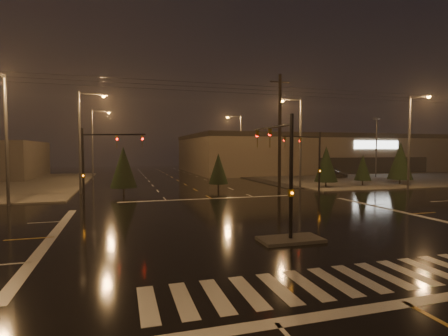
# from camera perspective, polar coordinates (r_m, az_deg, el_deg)

# --- Properties ---
(ground) EXTENTS (140.00, 140.00, 0.00)m
(ground) POSITION_cam_1_polar(r_m,az_deg,el_deg) (20.72, 5.66, -9.07)
(ground) COLOR black
(ground) RESTS_ON ground
(sidewalk_ne) EXTENTS (36.00, 36.00, 0.12)m
(sidewalk_ne) POSITION_cam_1_polar(r_m,az_deg,el_deg) (61.76, 21.13, -1.16)
(sidewalk_ne) COLOR #403E39
(sidewalk_ne) RESTS_ON ground
(median_island) EXTENTS (3.00, 1.60, 0.15)m
(median_island) POSITION_cam_1_polar(r_m,az_deg,el_deg) (17.16, 10.80, -11.39)
(median_island) COLOR #403E39
(median_island) RESTS_ON ground
(crosswalk) EXTENTS (15.00, 2.60, 0.01)m
(crosswalk) POSITION_cam_1_polar(r_m,az_deg,el_deg) (13.14, 21.28, -16.41)
(crosswalk) COLOR beige
(crosswalk) RESTS_ON ground
(stop_bar_near) EXTENTS (16.00, 0.50, 0.01)m
(stop_bar_near) POSITION_cam_1_polar(r_m,az_deg,el_deg) (11.73, 27.62, -18.96)
(stop_bar_near) COLOR beige
(stop_bar_near) RESTS_ON ground
(stop_bar_far) EXTENTS (16.00, 0.50, 0.01)m
(stop_bar_far) POSITION_cam_1_polar(r_m,az_deg,el_deg) (31.03, -2.05, -5.01)
(stop_bar_far) COLOR beige
(stop_bar_far) RESTS_ON ground
(parking_lot) EXTENTS (50.00, 24.00, 0.08)m
(parking_lot) POSITION_cam_1_polar(r_m,az_deg,el_deg) (63.44, 25.82, -1.17)
(parking_lot) COLOR black
(parking_lot) RESTS_ON ground
(retail_building) EXTENTS (60.20, 28.30, 7.20)m
(retail_building) POSITION_cam_1_polar(r_m,az_deg,el_deg) (77.54, 16.90, 2.51)
(retail_building) COLOR #6C5C4D
(retail_building) RESTS_ON ground
(signal_mast_median) EXTENTS (0.25, 4.59, 6.00)m
(signal_mast_median) POSITION_cam_1_polar(r_m,az_deg,el_deg) (17.47, 9.52, 1.08)
(signal_mast_median) COLOR black
(signal_mast_median) RESTS_ON ground
(signal_mast_ne) EXTENTS (4.84, 1.86, 6.00)m
(signal_mast_ne) POSITION_cam_1_polar(r_m,az_deg,el_deg) (33.61, 14.21, 2.00)
(signal_mast_ne) COLOR black
(signal_mast_ne) RESTS_ON ground
(signal_mast_nw) EXTENTS (4.84, 1.86, 6.00)m
(signal_mast_nw) POSITION_cam_1_polar(r_m,az_deg,el_deg) (28.96, -20.14, 1.76)
(signal_mast_nw) COLOR black
(signal_mast_nw) RESTS_ON ground
(streetlight_1) EXTENTS (2.77, 0.32, 10.00)m
(streetlight_1) POSITION_cam_1_polar(r_m,az_deg,el_deg) (36.96, -22.05, 5.07)
(streetlight_1) COLOR #38383A
(streetlight_1) RESTS_ON ground
(streetlight_2) EXTENTS (2.77, 0.32, 10.00)m
(streetlight_2) POSITION_cam_1_polar(r_m,az_deg,el_deg) (52.90, -20.38, 4.41)
(streetlight_2) COLOR #38383A
(streetlight_2) RESTS_ON ground
(streetlight_3) EXTENTS (2.77, 0.32, 10.00)m
(streetlight_3) POSITION_cam_1_polar(r_m,az_deg,el_deg) (39.57, 12.01, 5.07)
(streetlight_3) COLOR #38383A
(streetlight_3) RESTS_ON ground
(streetlight_4) EXTENTS (2.77, 0.32, 10.00)m
(streetlight_4) POSITION_cam_1_polar(r_m,az_deg,el_deg) (57.93, 2.50, 4.46)
(streetlight_4) COLOR #38383A
(streetlight_4) RESTS_ON ground
(streetlight_5) EXTENTS (0.32, 2.77, 10.00)m
(streetlight_5) POSITION_cam_1_polar(r_m,az_deg,el_deg) (31.12, -32.17, 5.26)
(streetlight_5) COLOR #38383A
(streetlight_5) RESTS_ON ground
(streetlight_6) EXTENTS (0.32, 2.77, 10.00)m
(streetlight_6) POSITION_cam_1_polar(r_m,az_deg,el_deg) (42.17, 28.31, 4.65)
(streetlight_6) COLOR #38383A
(streetlight_6) RESTS_ON ground
(utility_pole_1) EXTENTS (2.20, 0.32, 12.00)m
(utility_pole_1) POSITION_cam_1_polar(r_m,az_deg,el_deg) (36.36, 9.09, 5.81)
(utility_pole_1) COLOR black
(utility_pole_1) RESTS_ON ground
(conifer_0) EXTENTS (2.58, 2.58, 4.74)m
(conifer_0) POSITION_cam_1_polar(r_m,az_deg,el_deg) (41.26, 16.33, 0.64)
(conifer_0) COLOR black
(conifer_0) RESTS_ON ground
(conifer_1) EXTENTS (1.95, 1.95, 3.75)m
(conifer_1) POSITION_cam_1_polar(r_m,az_deg,el_deg) (44.51, 21.72, 0.08)
(conifer_1) COLOR black
(conifer_1) RESTS_ON ground
(conifer_2) EXTENTS (2.93, 2.93, 5.28)m
(conifer_2) POSITION_cam_1_polar(r_m,az_deg,el_deg) (47.96, 26.84, 1.08)
(conifer_2) COLOR black
(conifer_2) RESTS_ON ground
(conifer_3) EXTENTS (2.53, 2.53, 4.65)m
(conifer_3) POSITION_cam_1_polar(r_m,az_deg,el_deg) (34.71, -16.11, 0.15)
(conifer_3) COLOR black
(conifer_3) RESTS_ON ground
(conifer_4) EXTENTS (2.09, 2.09, 3.96)m
(conifer_4) POSITION_cam_1_polar(r_m,az_deg,el_deg) (37.12, -0.93, -0.09)
(conifer_4) COLOR black
(conifer_4) RESTS_ON ground
(car_parked) EXTENTS (3.43, 4.81, 1.52)m
(car_parked) POSITION_cam_1_polar(r_m,az_deg,el_deg) (55.88, 17.31, -0.79)
(car_parked) COLOR black
(car_parked) RESTS_ON ground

